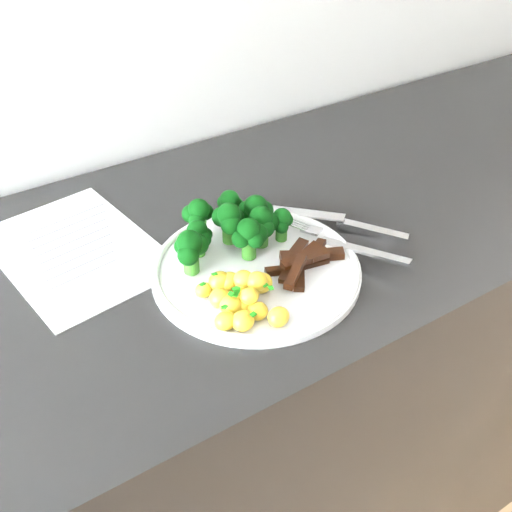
{
  "coord_description": "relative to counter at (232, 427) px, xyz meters",
  "views": [
    {
      "loc": [
        -0.34,
        1.04,
        1.43
      ],
      "look_at": [
        0.01,
        1.59,
        0.92
      ],
      "focal_mm": 42.13,
      "sensor_mm": 36.0,
      "label": 1
    }
  ],
  "objects": [
    {
      "name": "fork",
      "position": [
        0.13,
        -0.12,
        0.47
      ],
      "size": [
        0.1,
        0.19,
        0.02
      ],
      "color": "silver",
      "rests_on": "plate"
    },
    {
      "name": "broccoli",
      "position": [
        -0.0,
        -0.03,
        0.5
      ],
      "size": [
        0.19,
        0.12,
        0.07
      ],
      "color": "#296519",
      "rests_on": "plate"
    },
    {
      "name": "counter",
      "position": [
        0.0,
        0.0,
        0.0
      ],
      "size": [
        2.39,
        0.6,
        0.89
      ],
      "color": "black",
      "rests_on": "ground"
    },
    {
      "name": "beef_strips",
      "position": [
        0.05,
        -0.12,
        0.47
      ],
      "size": [
        0.12,
        0.09,
        0.03
      ],
      "color": "black",
      "rests_on": "plate"
    },
    {
      "name": "recipe_paper",
      "position": [
        -0.19,
        0.1,
        0.45
      ],
      "size": [
        0.24,
        0.31,
        0.0
      ],
      "color": "white",
      "rests_on": "counter"
    },
    {
      "name": "plate",
      "position": [
        -0.0,
        -0.09,
        0.46
      ],
      "size": [
        0.29,
        0.29,
        0.02
      ],
      "color": "white",
      "rests_on": "counter"
    },
    {
      "name": "potatoes",
      "position": [
        -0.06,
        -0.14,
        0.47
      ],
      "size": [
        0.1,
        0.12,
        0.04
      ],
      "color": "gold",
      "rests_on": "plate"
    },
    {
      "name": "knife",
      "position": [
        0.18,
        -0.08,
        0.46
      ],
      "size": [
        0.16,
        0.19,
        0.02
      ],
      "color": "silver",
      "rests_on": "plate"
    }
  ]
}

